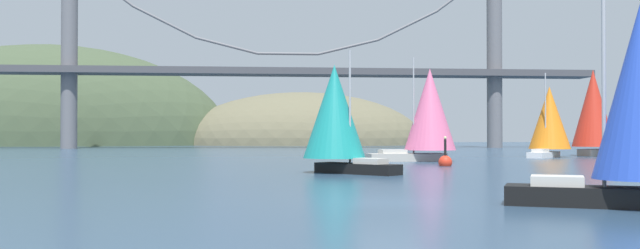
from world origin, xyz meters
TOP-DOWN VIEW (x-y plane):
  - ground_plane at (0.00, 0.00)m, footprint 360.00×360.00m
  - headland_left at (-55.00, 135.00)m, footprint 86.42×44.00m
  - headland_center at (5.00, 135.00)m, footprint 59.97×44.00m
  - suspension_bridge at (-0.00, 95.00)m, footprint 113.05×6.00m
  - sailboat_teal_sail at (0.14, 19.06)m, footprint 6.94×7.07m
  - sailboat_blue_spinnaker at (8.21, -2.60)m, footprint 6.76×4.92m
  - sailboat_pink_spinnaker at (11.02, 37.07)m, footprint 8.93×5.47m
  - sailboat_orange_sail at (27.40, 46.96)m, footprint 7.39×7.87m
  - sailboat_scarlet_sail at (33.98, 49.37)m, footprint 9.82×6.23m
  - channel_buoy at (9.91, 27.35)m, footprint 1.10×1.10m

SIDE VIEW (x-z plane):
  - ground_plane at x=0.00m, z-range 0.00..0.00m
  - headland_left at x=-55.00m, z-range -23.51..23.51m
  - headland_center at x=5.00m, z-range -12.65..12.65m
  - channel_buoy at x=9.91m, z-range -0.95..1.69m
  - sailboat_blue_spinnaker at x=8.21m, z-range -0.14..7.73m
  - sailboat_teal_sail at x=0.14m, z-range -0.18..7.88m
  - sailboat_orange_sail at x=27.40m, z-range -0.45..8.89m
  - sailboat_pink_spinnaker at x=11.02m, z-range -0.28..9.56m
  - sailboat_scarlet_sail at x=33.98m, z-range -0.33..10.80m
  - suspension_bridge at x=0.00m, z-range -1.77..31.93m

